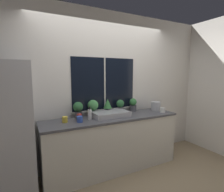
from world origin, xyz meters
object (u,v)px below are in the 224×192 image
Objects in this scene: potted_plant_center at (108,106)px; mug_blue at (80,119)px; soap_bottle at (90,114)px; kettle at (156,106)px; potted_plant_left at (93,106)px; potted_plant_far_left at (78,109)px; refrigerator at (3,132)px; mug_white at (163,110)px; potted_plant_far_right at (133,105)px; potted_plant_right at (120,106)px; sink at (110,114)px; mug_red at (79,117)px; mug_yellow at (65,120)px.

potted_plant_center reaches higher than mug_blue.
soap_bottle reaches higher than kettle.
potted_plant_left reaches higher than soap_bottle.
mug_blue is at bearing -102.09° from potted_plant_far_left.
refrigerator reaches higher than mug_white.
potted_plant_far_right is at bearing 142.04° from mug_white.
potted_plant_center is 1.32× the size of soap_bottle.
potted_plant_far_left is at bearing 180.00° from potted_plant_right.
potted_plant_far_left is (1.03, 0.17, 0.17)m from refrigerator.
refrigerator is at bearing -175.49° from potted_plant_far_right.
sink is 0.32m from potted_plant_left.
potted_plant_left is 3.01× the size of mug_blue.
mug_red reaches higher than mug_yellow.
sink is 2.15× the size of potted_plant_left.
potted_plant_center is 0.99m from kettle.
potted_plant_right is 0.98× the size of potted_plant_far_right.
potted_plant_left is 1.29m from mug_white.
potted_plant_right is at bearing 17.54° from mug_blue.
potted_plant_far_right reaches higher than kettle.
refrigerator reaches higher than soap_bottle.
mug_white is 1.75m from mug_yellow.
kettle is (1.51, -0.13, -0.06)m from potted_plant_far_left.
refrigerator reaches higher than mug_yellow.
soap_bottle is at bearing -56.02° from potted_plant_far_left.
refrigerator is 2.53m from mug_white.
sink is 0.37m from soap_bottle.
mug_yellow is (-0.23, -0.03, -0.00)m from mug_red.
sink is 0.52m from mug_red.
sink is 1.01m from kettle.
potted_plant_center is 3.16× the size of mug_yellow.
potted_plant_far_right is at bearing 7.47° from mug_red.
mug_yellow is (-1.04, -0.17, -0.08)m from potted_plant_right.
mug_red is at bearing -165.56° from potted_plant_center.
sink reaches higher than potted_plant_right.
refrigerator reaches higher than potted_plant_far_left.
potted_plant_center is at bearing -0.00° from potted_plant_left.
potted_plant_left is at bearing 144.34° from sink.
mug_white is at bearing -2.55° from mug_blue.
potted_plant_far_left is 2.73× the size of mug_red.
potted_plant_right is 0.88m from mug_blue.
sink is 6.41× the size of mug_white.
potted_plant_center is at bearing -180.00° from potted_plant_right.
mug_red is 1.53m from mug_white.
potted_plant_far_left is (-0.50, 0.17, 0.10)m from sink.
refrigerator is 6.50× the size of potted_plant_center.
soap_bottle reaches higher than mug_white.
kettle is (0.73, -0.13, -0.04)m from potted_plant_right.
sink is 2.87× the size of soap_bottle.
potted_plant_far_right is 1.10m from mug_red.
mug_yellow is at bearing -172.32° from mug_red.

